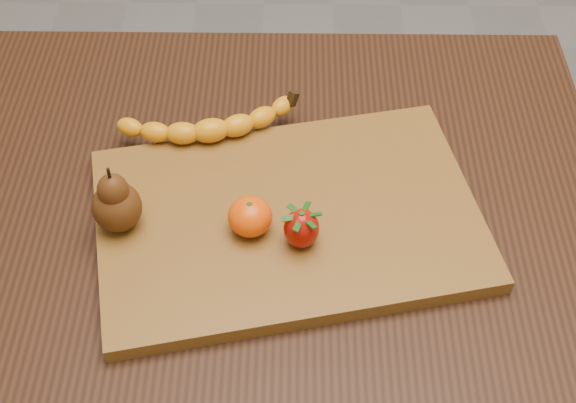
# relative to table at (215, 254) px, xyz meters

# --- Properties ---
(table) EXTENTS (1.00, 0.70, 0.76)m
(table) POSITION_rel_table_xyz_m (0.00, 0.00, 0.00)
(table) COLOR black
(table) RESTS_ON ground
(cutting_board) EXTENTS (0.50, 0.39, 0.02)m
(cutting_board) POSITION_rel_table_xyz_m (0.10, -0.03, 0.11)
(cutting_board) COLOR brown
(cutting_board) RESTS_ON table
(banana) EXTENTS (0.21, 0.09, 0.03)m
(banana) POSITION_rel_table_xyz_m (-0.00, 0.10, 0.13)
(banana) COLOR orange
(banana) RESTS_ON cutting_board
(pear) EXTENTS (0.07, 0.07, 0.09)m
(pear) POSITION_rel_table_xyz_m (-0.10, -0.05, 0.16)
(pear) COLOR #49260B
(pear) RESTS_ON cutting_board
(mandarin) EXTENTS (0.06, 0.06, 0.04)m
(mandarin) POSITION_rel_table_xyz_m (0.05, -0.05, 0.14)
(mandarin) COLOR #EF4802
(mandarin) RESTS_ON cutting_board
(strawberry) EXTENTS (0.05, 0.05, 0.05)m
(strawberry) POSITION_rel_table_xyz_m (0.11, -0.07, 0.14)
(strawberry) COLOR #9C0C04
(strawberry) RESTS_ON cutting_board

